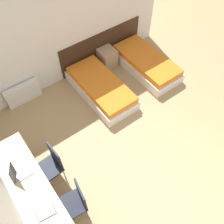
% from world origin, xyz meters
% --- Properties ---
extents(ground_plane, '(20.00, 20.00, 0.00)m').
position_xyz_m(ground_plane, '(0.00, 0.00, 0.00)').
color(ground_plane, tan).
extents(wall_back, '(5.74, 0.05, 2.70)m').
position_xyz_m(wall_back, '(0.00, 4.38, 1.35)').
color(wall_back, white).
rests_on(wall_back, ground_plane).
extents(headboard_panel, '(2.47, 0.03, 0.89)m').
position_xyz_m(headboard_panel, '(1.11, 4.34, 0.44)').
color(headboard_panel, '#382316').
rests_on(headboard_panel, ground_plane).
extents(bed_near_window, '(0.91, 1.91, 0.40)m').
position_xyz_m(bed_near_window, '(0.38, 3.35, 0.19)').
color(bed_near_window, silver).
rests_on(bed_near_window, ground_plane).
extents(bed_near_door, '(0.91, 1.91, 0.40)m').
position_xyz_m(bed_near_door, '(1.84, 3.35, 0.19)').
color(bed_near_door, silver).
rests_on(bed_near_door, ground_plane).
extents(nightstand, '(0.41, 0.43, 0.50)m').
position_xyz_m(nightstand, '(1.11, 4.09, 0.25)').
color(nightstand, tan).
rests_on(nightstand, ground_plane).
extents(radiator, '(0.84, 0.12, 0.52)m').
position_xyz_m(radiator, '(-1.22, 4.26, 0.26)').
color(radiator, silver).
rests_on(radiator, ground_plane).
extents(desk, '(0.60, 2.44, 0.77)m').
position_xyz_m(desk, '(-2.07, 1.72, 0.61)').
color(desk, '#C6B28E').
rests_on(desk, ground_plane).
extents(chair_near_laptop, '(0.46, 0.46, 0.94)m').
position_xyz_m(chair_near_laptop, '(-1.58, 2.13, 0.51)').
color(chair_near_laptop, black).
rests_on(chair_near_laptop, ground_plane).
extents(chair_near_notebook, '(0.48, 0.48, 0.94)m').
position_xyz_m(chair_near_notebook, '(-1.58, 1.30, 0.51)').
color(chair_near_notebook, black).
rests_on(chair_near_notebook, ground_plane).
extents(laptop, '(0.35, 0.24, 0.33)m').
position_xyz_m(laptop, '(-2.11, 2.14, 0.83)').
color(laptop, silver).
rests_on(laptop, desk).
extents(open_notebook, '(0.30, 0.24, 0.02)m').
position_xyz_m(open_notebook, '(-2.04, 1.35, 0.77)').
color(open_notebook, black).
rests_on(open_notebook, desk).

